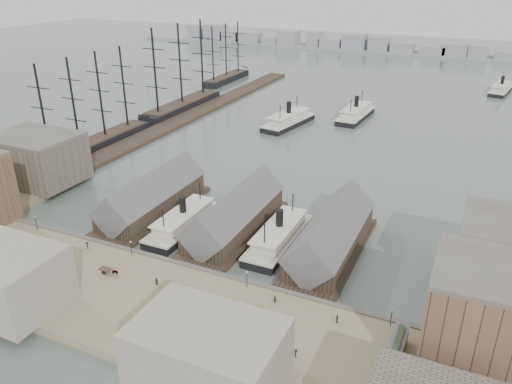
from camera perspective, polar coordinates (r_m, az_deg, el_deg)
The scene contains 34 objects.
ground at distance 119.75m, azimuth -6.09°, elevation -8.04°, with size 900.00×900.00×0.00m, color #505D58.
quay at distance 105.73m, azimuth -11.73°, elevation -12.76°, with size 180.00×30.00×2.00m, color #857859.
seawall at distance 115.45m, azimuth -7.43°, elevation -8.80°, with size 180.00×1.20×2.30m, color #59544C.
west_wharf at distance 230.89m, azimuth -8.15°, elevation 8.32°, with size 10.00×220.00×1.60m, color #2D231C.
ferry_shed_west at distance 142.86m, azimuth -11.76°, elevation -0.66°, with size 14.00×42.00×12.60m.
ferry_shed_center at distance 130.19m, azimuth -2.42°, elevation -2.72°, with size 14.00×42.00×12.60m.
ferry_shed_east at distance 121.83m, azimuth 8.58°, elevation -5.03°, with size 14.00×42.00×12.60m.
warehouse_west_back at distance 170.51m, azimuth -23.76°, elevation 3.49°, with size 26.00×20.00×14.00m, color #60564C.
street_bldg_center at distance 85.33m, azimuth -5.53°, elevation -17.66°, with size 24.00×16.00×10.00m, color gray.
lamp_post_far_w at distance 139.45m, azimuth -23.88°, elevation -2.99°, with size 0.44×0.44×3.92m.
lamp_post_near_w at distance 120.15m, azimuth -14.11°, elevation -5.96°, with size 0.44×0.44×3.92m.
lamp_post_near_e at distance 105.95m, azimuth -1.04°, elevation -9.61°, with size 0.44×0.44×3.92m.
lamp_post_far_e at distance 99.07m, azimuth 15.24°, elevation -13.37°, with size 0.44×0.44×3.92m.
far_shore at distance 427.90m, azimuth 17.72°, elevation 15.29°, with size 500.00×40.00×15.72m.
ferry_docked_west at distance 133.77m, azimuth -8.26°, elevation -3.31°, with size 8.29×27.64×9.87m.
ferry_docked_east at distance 125.57m, azimuth 2.67°, elevation -4.99°, with size 8.51×28.36×10.13m.
ferry_open_near at distance 220.31m, azimuth 3.74°, elevation 8.23°, with size 14.71×32.77×11.29m.
ferry_open_mid at distance 234.83m, azimuth 11.32°, elevation 8.83°, with size 11.26×31.67×11.13m.
ferry_open_far at distance 310.13m, azimuth 26.19°, elevation 10.53°, with size 12.71×28.57×9.85m.
sailing_ship_near at distance 199.76m, azimuth -18.09°, elevation 5.32°, with size 8.70×59.91×35.75m.
sailing_ship_mid at distance 246.41m, azimuth -8.40°, elevation 9.84°, with size 9.84×56.83×40.44m.
sailing_ship_far at distance 309.54m, azimuth -3.39°, elevation 12.94°, with size 8.15×45.30×33.52m.
tram at distance 93.82m, azimuth 15.84°, elevation -16.70°, with size 2.59×9.56×3.39m.
horse_cart_left at distance 139.15m, azimuth -26.77°, elevation -4.50°, with size 4.71×1.61×1.66m.
horse_cart_center at distance 115.20m, azimuth -16.12°, elevation -8.75°, with size 4.87×1.50×1.64m.
horse_cart_right at distance 96.81m, azimuth -2.30°, elevation -14.82°, with size 4.82×2.62×1.61m.
pedestrian_1 at distance 128.16m, azimuth -24.87°, elevation -6.62°, with size 0.77×0.60×1.59m, color black.
pedestrian_2 at distance 126.80m, azimuth -18.75°, elevation -5.81°, with size 1.18×0.68×1.82m, color black.
pedestrian_3 at distance 110.33m, azimuth -21.36°, elevation -11.23°, with size 0.92×0.38×1.57m, color black.
pedestrian_4 at distance 109.86m, azimuth -11.29°, elevation -9.99°, with size 0.77×0.50×1.58m, color black.
pedestrian_5 at distance 95.51m, azimuth -5.59°, elevation -15.60°, with size 0.57×0.42×1.56m, color black.
pedestrian_6 at distance 102.79m, azimuth 2.14°, elevation -12.13°, with size 0.80×0.62×1.65m, color black.
pedestrian_7 at distance 91.02m, azimuth 4.58°, elevation -17.92°, with size 1.07×0.62×1.66m, color black.
pedestrian_8 at distance 98.92m, azimuth 9.25°, elevation -14.12°, with size 1.05×0.44×1.79m, color black.
Camera 1 is at (53.51, -85.85, 64.09)m, focal length 35.00 mm.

